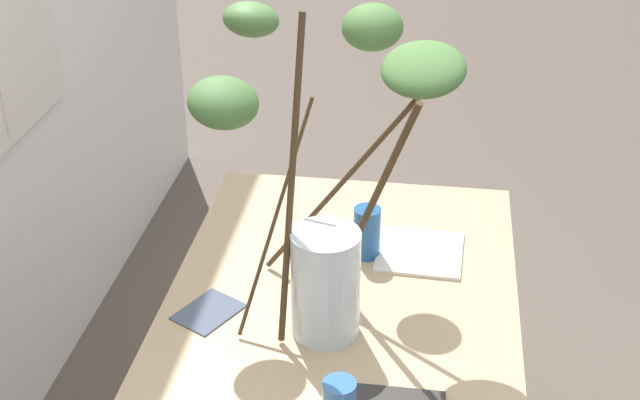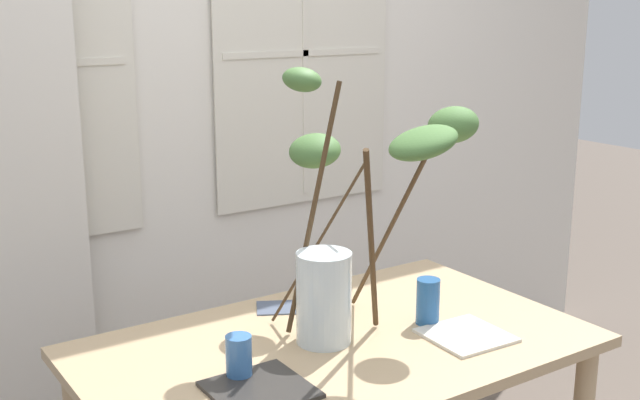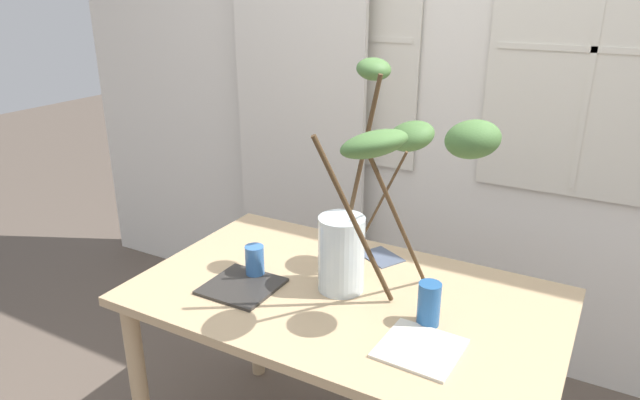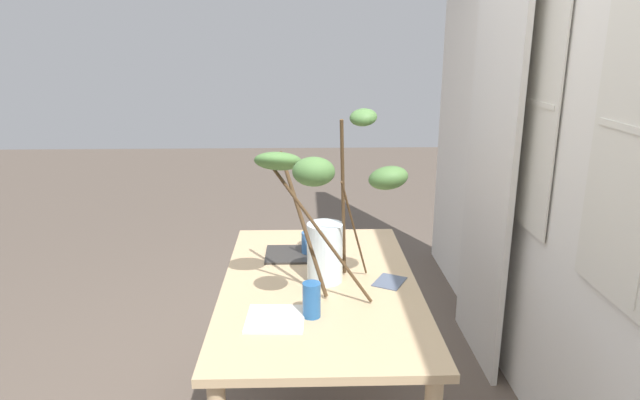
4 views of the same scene
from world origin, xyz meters
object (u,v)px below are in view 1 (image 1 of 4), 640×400
plate_square_right (420,252)px  drinking_glass_blue_right (367,232)px  dining_table (336,360)px  vase_with_branches (328,179)px

plate_square_right → drinking_glass_blue_right: bearing=100.5°
plate_square_right → dining_table: bearing=151.3°
dining_table → drinking_glass_blue_right: size_ratio=10.22×
dining_table → drinking_glass_blue_right: 0.34m
dining_table → vase_with_branches: 0.43m
vase_with_branches → plate_square_right: size_ratio=3.49×
dining_table → vase_with_branches: bearing=21.2°
dining_table → plate_square_right: plate_square_right is taller
vase_with_branches → plate_square_right: (0.24, -0.20, -0.32)m
drinking_glass_blue_right → vase_with_branches: bearing=162.4°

